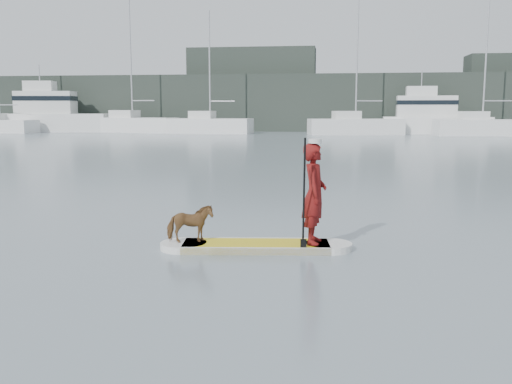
# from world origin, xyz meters

# --- Properties ---
(ground) EXTENTS (140.00, 140.00, 0.00)m
(ground) POSITION_xyz_m (0.00, 0.00, 0.00)
(ground) COLOR slate
(ground) RESTS_ON ground
(paddleboard) EXTENTS (3.28, 1.09, 0.12)m
(paddleboard) POSITION_xyz_m (-2.07, -0.51, 0.06)
(paddleboard) COLOR gold
(paddleboard) RESTS_ON ground
(paddler) EXTENTS (0.43, 0.64, 1.71)m
(paddler) POSITION_xyz_m (-1.09, -0.39, 0.97)
(paddler) COLOR maroon
(paddler) RESTS_ON paddleboard
(white_cap) EXTENTS (0.22, 0.22, 0.07)m
(white_cap) POSITION_xyz_m (-1.09, -0.39, 1.86)
(white_cap) COLOR silver
(white_cap) RESTS_ON paddler
(dog) EXTENTS (0.85, 0.60, 0.66)m
(dog) POSITION_xyz_m (-3.19, -0.64, 0.45)
(dog) COLOR brown
(dog) RESTS_ON paddleboard
(paddle) EXTENTS (0.10, 0.30, 2.00)m
(paddle) POSITION_xyz_m (-1.24, -0.73, 0.80)
(paddle) COLOR black
(paddle) RESTS_ON ground
(sailboat_a) EXTENTS (7.88, 3.59, 11.01)m
(sailboat_a) POSITION_xyz_m (-34.16, 43.63, 0.77)
(sailboat_a) COLOR white
(sailboat_a) RESTS_ON ground
(sailboat_b) EXTENTS (9.58, 4.62, 13.68)m
(sailboat_b) POSITION_xyz_m (-21.35, 46.48, 0.95)
(sailboat_b) COLOR white
(sailboat_b) RESTS_ON ground
(sailboat_c) EXTENTS (8.34, 3.50, 11.65)m
(sailboat_c) POSITION_xyz_m (-12.90, 44.93, 0.86)
(sailboat_c) COLOR white
(sailboat_c) RESTS_ON ground
(sailboat_d) EXTENTS (9.12, 4.42, 12.91)m
(sailboat_d) POSITION_xyz_m (1.09, 44.68, 0.92)
(sailboat_d) COLOR white
(sailboat_d) RESTS_ON ground
(sailboat_e) EXTENTS (8.47, 3.40, 11.98)m
(sailboat_e) POSITION_xyz_m (12.29, 43.74, 0.86)
(sailboat_e) COLOR white
(sailboat_e) RESTS_ON ground
(motor_yacht_a) EXTENTS (10.07, 3.53, 5.97)m
(motor_yacht_a) POSITION_xyz_m (8.42, 46.88, 1.68)
(motor_yacht_a) COLOR white
(motor_yacht_a) RESTS_ON ground
(motor_yacht_b) EXTENTS (10.91, 5.30, 6.90)m
(motor_yacht_b) POSITION_xyz_m (-30.03, 46.54, 1.94)
(motor_yacht_b) COLOR white
(motor_yacht_b) RESTS_ON ground
(shore_mass) EXTENTS (90.00, 6.00, 6.00)m
(shore_mass) POSITION_xyz_m (0.00, 53.00, 3.00)
(shore_mass) COLOR #202823
(shore_mass) RESTS_ON ground
(shore_building_west) EXTENTS (14.00, 4.00, 9.00)m
(shore_building_west) POSITION_xyz_m (-10.00, 54.00, 4.50)
(shore_building_west) COLOR #202823
(shore_building_west) RESTS_ON ground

